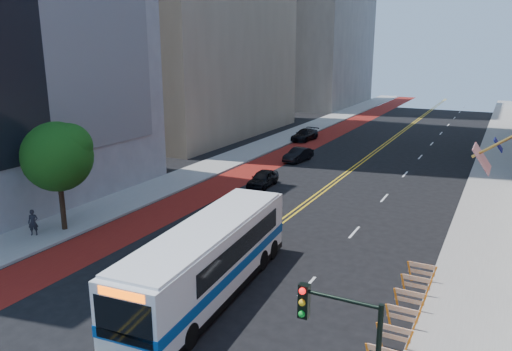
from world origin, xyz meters
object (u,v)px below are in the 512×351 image
Objects in this scene: transit_bus at (210,258)px; car_a at (263,179)px; car_c at (305,135)px; pedestrian at (33,222)px; street_tree at (58,154)px; car_b at (298,155)px; traffic_signal at (343,347)px.

car_a is (-5.90, 17.44, -1.13)m from transit_bus.
car_c is 2.97× the size of pedestrian.
car_c reaches higher than car_a.
street_tree is at bearing -116.41° from car_a.
pedestrian is (-13.21, 1.19, -0.85)m from transit_bus.
car_c is at bearing 116.26° from car_b.
transit_bus is 3.26× the size of car_a.
car_b is (-15.14, 34.02, -3.07)m from traffic_signal.
transit_bus is at bearing 140.95° from traffic_signal.
car_a reaches higher than car_b.
transit_bus is 8.04× the size of pedestrian.
car_c is (-4.48, 20.56, 0.02)m from car_a.
transit_bus is 3.19× the size of car_b.
traffic_signal is at bearing -24.82° from street_tree.
pedestrian reaches higher than car_a.
transit_bus is at bearing -69.62° from car_c.
car_c is (1.94, 35.21, -4.23)m from street_tree.
transit_bus is at bearing -68.11° from car_b.
car_a is at bearing -72.60° from car_c.
traffic_signal is 28.25m from car_a.
car_c is (-3.57, 10.74, 0.03)m from car_b.
traffic_signal reaches higher than car_c.
street_tree reaches higher than car_c.
traffic_signal reaches higher than pedestrian.
traffic_signal is 1.08× the size of car_c.
street_tree is at bearing 23.06° from pedestrian.
traffic_signal reaches higher than transit_bus.
transit_bus is (12.32, -2.79, -3.12)m from street_tree.
traffic_signal is 1.30× the size of car_a.
traffic_signal is at bearing -62.28° from car_a.
car_a is (6.42, 14.65, -4.25)m from street_tree.
car_c is at bearing 99.56° from car_a.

